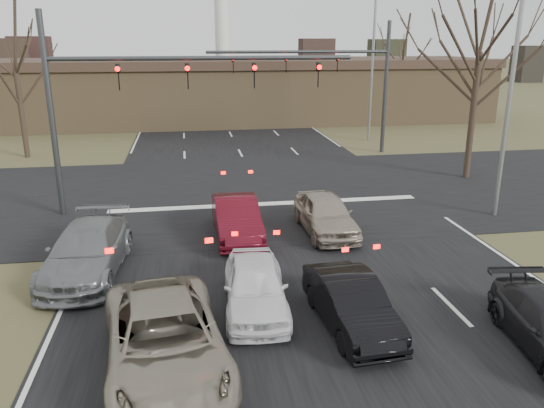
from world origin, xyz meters
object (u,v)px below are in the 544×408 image
Objects in this scene: streetlight_right_near at (508,76)px; car_silver_suv at (165,340)px; streetlight_right_far at (370,60)px; car_grey_ahead at (87,251)px; car_silver_ahead at (326,214)px; car_red_ahead at (236,218)px; mast_arm_near at (135,88)px; building at (246,90)px; car_white_sedan at (255,286)px; mast_arm_far at (342,72)px; car_black_hatch at (351,303)px.

car_silver_suv is (-12.82, -8.66, -4.84)m from streetlight_right_near.
streetlight_right_near is 1.00× the size of streetlight_right_far.
car_silver_ahead is (8.12, 2.33, -0.02)m from car_grey_ahead.
car_red_ahead is (-11.01, -17.78, -4.86)m from streetlight_right_far.
car_silver_ahead is (6.85, -3.83, -4.34)m from mast_arm_near.
streetlight_right_far is (0.50, 17.00, 0.00)m from streetlight_right_near.
building reaches higher than car_white_sedan.
car_white_sedan is (3.50, -9.28, -4.38)m from mast_arm_near.
car_silver_suv is at bearing -126.94° from car_silver_ahead.
car_silver_suv reaches higher than car_silver_ahead.
mast_arm_far reaches higher than car_white_sedan.
car_white_sedan is 0.79× the size of car_grey_ahead.
streetlight_right_near is 2.46× the size of car_white_sedan.
car_silver_ahead reaches higher than car_white_sedan.
car_silver_ahead is (1.12, 6.71, 0.08)m from car_black_hatch.
car_silver_ahead is at bearing -173.43° from streetlight_right_near.
car_silver_suv is (-10.18, -21.66, -4.27)m from mast_arm_far.
streetlight_right_near reaches higher than car_white_sedan.
car_grey_ahead is at bearing -168.36° from streetlight_right_near.
mast_arm_far is 16.44m from car_red_ahead.
car_red_ahead reaches higher than car_white_sedan.
mast_arm_far is at bearing 41.22° from mast_arm_near.
car_black_hatch is (-1.50, -35.54, -2.01)m from building.
car_red_ahead is at bearing 177.87° from car_silver_ahead.
car_silver_suv is at bearing -170.30° from car_black_hatch.
mast_arm_near is 1.21× the size of streetlight_right_near.
mast_arm_far is 20.98m from car_grey_ahead.
car_silver_suv is 4.64m from car_black_hatch.
streetlight_right_far is 1.85× the size of car_silver_suv.
streetlight_right_far is at bearing -56.35° from building.
mast_arm_near is 2.81× the size of car_silver_ahead.
streetlight_right_far is 2.32× the size of car_silver_ahead.
streetlight_right_far is at bearing 43.89° from mast_arm_near.
streetlight_right_far reaches higher than car_black_hatch.
car_black_hatch is (2.23, -1.26, -0.04)m from car_white_sedan.
streetlight_right_far reaches higher than car_red_ahead.
car_black_hatch is 0.90× the size of car_red_ahead.
mast_arm_far is at bearing 70.29° from car_black_hatch.
car_black_hatch is at bearing -105.47° from mast_arm_far.
mast_arm_far is 1.11× the size of streetlight_right_near.
mast_arm_far reaches higher than car_silver_ahead.
car_white_sedan is at bearing -115.40° from streetlight_right_far.
building is 32.35m from car_grey_ahead.
mast_arm_far is at bearing 59.63° from car_red_ahead.
mast_arm_near is 6.76m from car_red_ahead.
streetlight_right_far is at bearing 57.60° from car_red_ahead.
car_grey_ahead is at bearing -165.27° from car_silver_ahead.
car_silver_suv is 1.36× the size of car_black_hatch.
car_red_ahead is (3.54, -3.78, -4.35)m from mast_arm_near.
car_silver_suv is 8.21m from car_red_ahead.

